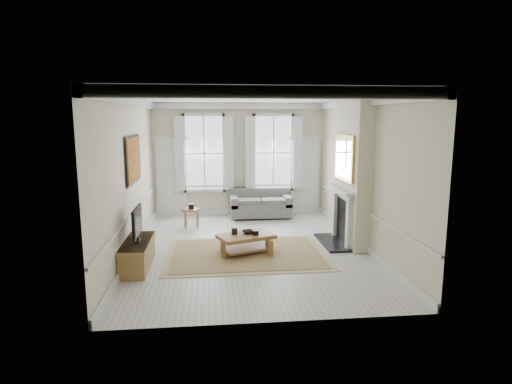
{
  "coord_description": "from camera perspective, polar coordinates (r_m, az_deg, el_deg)",
  "views": [
    {
      "loc": [
        -0.85,
        -9.39,
        2.96
      ],
      "look_at": [
        0.18,
        0.37,
        1.25
      ],
      "focal_mm": 30.0,
      "sensor_mm": 36.0,
      "label": 1
    }
  ],
  "objects": [
    {
      "name": "ceiling",
      "position": [
        9.44,
        -0.89,
        12.56
      ],
      "size": [
        7.2,
        7.2,
        0.0
      ],
      "primitive_type": "plane",
      "rotation": [
        3.14,
        0.0,
        0.0
      ],
      "color": "white",
      "rests_on": "back_wall"
    },
    {
      "name": "floor",
      "position": [
        9.88,
        -0.84,
        -7.55
      ],
      "size": [
        7.2,
        7.2,
        0.0
      ],
      "primitive_type": "plane",
      "color": "#B7B5AD",
      "rests_on": "ground"
    },
    {
      "name": "chimney_breast",
      "position": [
        10.21,
        12.73,
        2.55
      ],
      "size": [
        0.35,
        1.7,
        3.38
      ],
      "primitive_type": "cube",
      "color": "beige",
      "rests_on": "floor"
    },
    {
      "name": "mirror",
      "position": [
        10.11,
        11.65,
        4.52
      ],
      "size": [
        0.06,
        1.26,
        1.06
      ],
      "primitive_type": "cube",
      "color": "#B78832",
      "rests_on": "chimney_breast"
    },
    {
      "name": "side_table",
      "position": [
        11.89,
        -8.62,
        -2.73
      ],
      "size": [
        0.52,
        0.52,
        0.49
      ],
      "rotation": [
        0.0,
        0.0,
        -0.37
      ],
      "color": "brown",
      "rests_on": "floor"
    },
    {
      "name": "painting",
      "position": [
        9.88,
        -16.02,
        4.22
      ],
      "size": [
        0.05,
        1.66,
        1.06
      ],
      "primitive_type": "cube",
      "color": "#BF7220",
      "rests_on": "left_wall"
    },
    {
      "name": "window_right",
      "position": [
        13.12,
        2.32,
        5.25
      ],
      "size": [
        1.26,
        0.2,
        2.2
      ],
      "primitive_type": null,
      "color": "#B2BCC6",
      "rests_on": "back_wall"
    },
    {
      "name": "coffee_table",
      "position": [
        9.39,
        -1.33,
        -6.17
      ],
      "size": [
        1.35,
        1.07,
        0.44
      ],
      "rotation": [
        0.0,
        0.0,
        0.37
      ],
      "color": "brown",
      "rests_on": "rug"
    },
    {
      "name": "ceramic_pot_b",
      "position": [
        9.33,
        -0.07,
        -5.44
      ],
      "size": [
        0.15,
        0.15,
        0.11
      ],
      "primitive_type": "cylinder",
      "color": "black",
      "rests_on": "coffee_table"
    },
    {
      "name": "tv",
      "position": [
        8.75,
        -15.57,
        -3.85
      ],
      "size": [
        0.08,
        0.9,
        0.68
      ],
      "color": "black",
      "rests_on": "tv_stand"
    },
    {
      "name": "fireplace",
      "position": [
        10.31,
        11.34,
        -2.79
      ],
      "size": [
        0.21,
        1.45,
        1.33
      ],
      "color": "silver",
      "rests_on": "floor"
    },
    {
      "name": "door_right",
      "position": [
        13.39,
        6.53,
        2.06
      ],
      "size": [
        0.9,
        0.08,
        2.3
      ],
      "primitive_type": "cube",
      "color": "silver",
      "rests_on": "floor"
    },
    {
      "name": "door_left",
      "position": [
        13.13,
        -11.22,
        1.77
      ],
      "size": [
        0.9,
        0.08,
        2.3
      ],
      "primitive_type": "cube",
      "color": "silver",
      "rests_on": "floor"
    },
    {
      "name": "tv_stand",
      "position": [
        8.93,
        -15.51,
        -8.01
      ],
      "size": [
        0.49,
        1.52,
        0.54
      ],
      "primitive_type": "cube",
      "color": "brown",
      "rests_on": "floor"
    },
    {
      "name": "hearth",
      "position": [
        10.43,
        10.15,
        -6.62
      ],
      "size": [
        0.55,
        1.5,
        0.05
      ],
      "primitive_type": "cube",
      "color": "black",
      "rests_on": "floor"
    },
    {
      "name": "sofa",
      "position": [
        12.85,
        0.57,
        -1.81
      ],
      "size": [
        1.79,
        0.87,
        0.85
      ],
      "color": "#5F5F5C",
      "rests_on": "floor"
    },
    {
      "name": "bowl",
      "position": [
        9.46,
        -1.08,
        -5.34
      ],
      "size": [
        0.32,
        0.32,
        0.06
      ],
      "primitive_type": "imported",
      "rotation": [
        0.0,
        0.0,
        0.22
      ],
      "color": "black",
      "rests_on": "coffee_table"
    },
    {
      "name": "back_wall",
      "position": [
        13.08,
        -2.29,
        4.35
      ],
      "size": [
        5.2,
        0.0,
        5.2
      ],
      "primitive_type": "plane",
      "rotation": [
        1.57,
        0.0,
        0.0
      ],
      "color": "beige",
      "rests_on": "floor"
    },
    {
      "name": "ceramic_pot_a",
      "position": [
        9.39,
        -2.88,
        -5.26
      ],
      "size": [
        0.13,
        0.13,
        0.13
      ],
      "primitive_type": "cylinder",
      "color": "black",
      "rests_on": "coffee_table"
    },
    {
      "name": "right_wall",
      "position": [
        10.08,
        14.03,
        2.41
      ],
      "size": [
        0.0,
        7.2,
        7.2
      ],
      "primitive_type": "plane",
      "rotation": [
        1.57,
        0.0,
        -1.57
      ],
      "color": "beige",
      "rests_on": "floor"
    },
    {
      "name": "window_left",
      "position": [
        12.99,
        -6.93,
        5.13
      ],
      "size": [
        1.26,
        0.2,
        2.2
      ],
      "primitive_type": null,
      "color": "#B2BCC6",
      "rests_on": "back_wall"
    },
    {
      "name": "left_wall",
      "position": [
        9.64,
        -16.46,
        1.96
      ],
      "size": [
        0.0,
        7.2,
        7.2
      ],
      "primitive_type": "plane",
      "rotation": [
        1.57,
        0.0,
        1.57
      ],
      "color": "beige",
      "rests_on": "floor"
    },
    {
      "name": "rug",
      "position": [
        9.5,
        -1.32,
        -8.2
      ],
      "size": [
        3.5,
        2.6,
        0.02
      ],
      "primitive_type": "cube",
      "color": "olive",
      "rests_on": "floor"
    }
  ]
}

